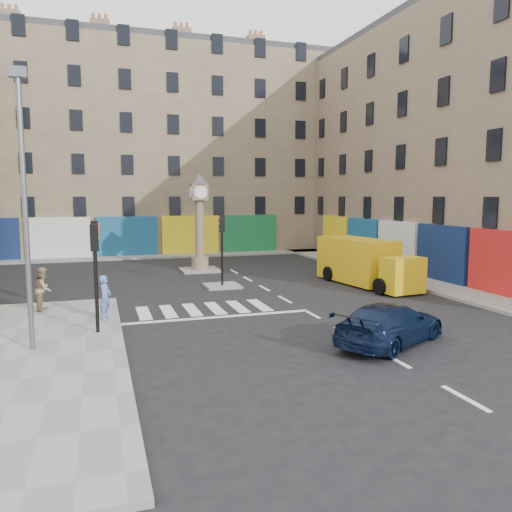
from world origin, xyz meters
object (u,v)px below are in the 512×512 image
clock_pillar (199,216)px  pedestrian_blue (105,297)px  yellow_van (364,262)px  traffic_light_left_far (95,253)px  pedestrian_tan (44,289)px  lamp_post (24,196)px  traffic_light_left_near (95,261)px  traffic_light_island (222,238)px  navy_sedan (390,324)px

clock_pillar → pedestrian_blue: size_ratio=3.66×
yellow_van → clock_pillar: bearing=126.9°
traffic_light_left_far → pedestrian_tan: (-2.07, 1.77, -1.59)m
lamp_post → yellow_van: lamp_post is taller
traffic_light_left_near → clock_pillar: (6.30, 13.80, 0.93)m
traffic_light_left_far → pedestrian_blue: bearing=-60.9°
clock_pillar → traffic_light_left_near: bearing=-114.5°
traffic_light_left_far → lamp_post: 4.77m
traffic_light_left_far → traffic_light_island: size_ratio=1.00×
traffic_light_left_far → pedestrian_blue: 1.75m
clock_pillar → pedestrian_tan: (-8.37, -9.62, -2.51)m
pedestrian_blue → clock_pillar: bearing=-3.2°
traffic_light_island → clock_pillar: clock_pillar is taller
navy_sedan → clock_pillar: bearing=-19.9°
traffic_light_left_far → lamp_post: (-1.90, -3.80, 2.17)m
yellow_van → pedestrian_tan: (-15.85, -1.94, -0.19)m
clock_pillar → lamp_post: bearing=-118.4°
traffic_light_left_near → traffic_light_island: 10.03m
traffic_light_left_near → clock_pillar: size_ratio=0.61×
traffic_light_left_near → pedestrian_blue: size_ratio=2.22×
navy_sedan → traffic_light_left_near: bearing=38.4°
clock_pillar → pedestrian_tan: 13.00m
lamp_post → pedestrian_tan: lamp_post is taller
traffic_light_island → pedestrian_tan: 9.25m
traffic_light_left_near → lamp_post: (-1.90, -1.40, 2.17)m
yellow_van → pedestrian_tan: yellow_van is taller
pedestrian_blue → pedestrian_tan: (-2.37, 2.31, 0.05)m
clock_pillar → navy_sedan: (2.75, -17.60, -2.88)m
yellow_van → traffic_light_island: bearing=160.0°
clock_pillar → pedestrian_blue: (-6.00, -11.93, -2.57)m
clock_pillar → yellow_van: size_ratio=0.88×
lamp_post → pedestrian_blue: size_ratio=4.98×
traffic_light_left_near → pedestrian_blue: traffic_light_left_near is taller
lamp_post → yellow_van: size_ratio=1.19×
pedestrian_blue → pedestrian_tan: 3.31m
yellow_van → pedestrian_tan: bearing=179.7°
traffic_light_left_near → traffic_light_island: (6.30, 7.80, -0.03)m
traffic_light_left_near → clock_pillar: clock_pillar is taller
clock_pillar → yellow_van: clock_pillar is taller
traffic_light_left_far → pedestrian_tan: traffic_light_left_far is taller
clock_pillar → navy_sedan: size_ratio=1.31×
pedestrian_tan → traffic_light_left_far: bearing=-120.0°
traffic_light_left_far → lamp_post: bearing=-116.6°
lamp_post → pedestrian_tan: size_ratio=4.69×
traffic_light_left_near → lamp_post: bearing=-143.6°
traffic_light_left_far → lamp_post: size_ratio=0.45×
traffic_light_island → pedestrian_tan: bearing=-156.6°
lamp_post → clock_pillar: bearing=61.6°
traffic_light_left_far → yellow_van: traffic_light_left_far is taller
navy_sedan → yellow_van: size_ratio=0.67×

